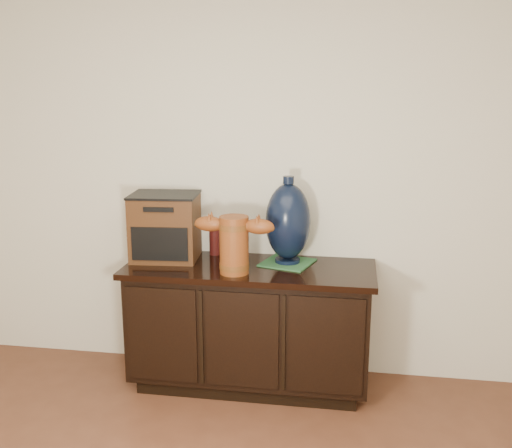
% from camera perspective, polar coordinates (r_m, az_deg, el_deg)
% --- Properties ---
extents(room, '(5.00, 5.00, 5.00)m').
position_cam_1_polar(room, '(1.31, -17.63, -9.85)').
color(room, '#562F1D').
rests_on(room, ground).
extents(sideboard, '(1.46, 0.56, 0.75)m').
position_cam_1_polar(sideboard, '(3.63, -0.60, -9.59)').
color(sideboard, black).
rests_on(sideboard, ground).
extents(terracotta_vessel, '(0.46, 0.18, 0.33)m').
position_cam_1_polar(terracotta_vessel, '(3.34, -2.10, -1.67)').
color(terracotta_vessel, brown).
rests_on(terracotta_vessel, sideboard).
extents(tv_radio, '(0.42, 0.35, 0.40)m').
position_cam_1_polar(tv_radio, '(3.65, -8.64, -0.24)').
color(tv_radio, '#422410').
rests_on(tv_radio, sideboard).
extents(green_mat, '(0.34, 0.34, 0.01)m').
position_cam_1_polar(green_mat, '(3.57, 3.01, -3.68)').
color(green_mat, '#2B5F33').
rests_on(green_mat, sideboard).
extents(lamp_base, '(0.33, 0.33, 0.51)m').
position_cam_1_polar(lamp_base, '(3.50, 3.06, 0.20)').
color(lamp_base, black).
rests_on(lamp_base, green_mat).
extents(spray_can, '(0.07, 0.07, 0.20)m').
position_cam_1_polar(spray_can, '(3.73, -3.96, -1.47)').
color(spray_can, '#56110E').
rests_on(spray_can, sideboard).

